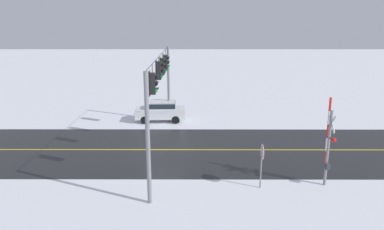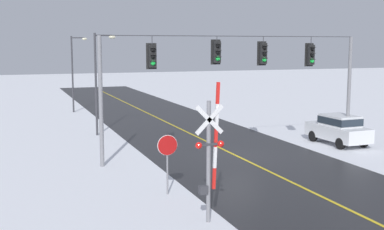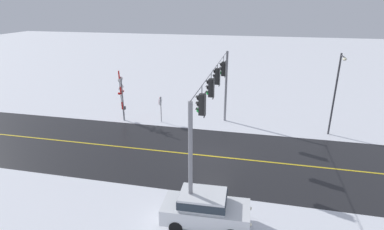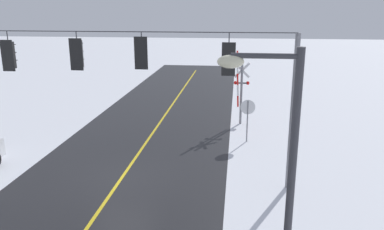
{
  "view_description": "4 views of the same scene",
  "coord_description": "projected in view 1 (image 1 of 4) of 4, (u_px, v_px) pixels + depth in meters",
  "views": [
    {
      "loc": [
        -22.2,
        -2.02,
        8.37
      ],
      "look_at": [
        -3.39,
        -1.97,
        3.3
      ],
      "focal_mm": 33.54,
      "sensor_mm": 36.0,
      "label": 1
    },
    {
      "loc": [
        -11.12,
        -23.75,
        5.77
      ],
      "look_at": [
        -2.96,
        -1.44,
        2.47
      ],
      "focal_mm": 47.53,
      "sensor_mm": 36.0,
      "label": 2
    },
    {
      "loc": [
        18.73,
        2.66,
        10.08
      ],
      "look_at": [
        -1.2,
        -1.74,
        2.49
      ],
      "focal_mm": 28.65,
      "sensor_mm": 36.0,
      "label": 3
    },
    {
      "loc": [
        -4.81,
        14.83,
        7.09
      ],
      "look_at": [
        -2.98,
        -0.69,
        2.75
      ],
      "focal_mm": 36.2,
      "sensor_mm": 36.0,
      "label": 4
    }
  ],
  "objects": [
    {
      "name": "ground_plane",
      "position": [
        162.0,
        150.0,
        23.62
      ],
      "size": [
        160.0,
        160.0,
        0.0
      ],
      "primitive_type": "plane",
      "color": "white"
    },
    {
      "name": "lane_centre_line",
      "position": [
        72.0,
        150.0,
        23.63
      ],
      "size": [
        0.14,
        72.0,
        0.01
      ],
      "primitive_type": "cube",
      "color": "gold",
      "rests_on": "ground"
    },
    {
      "name": "road_asphalt",
      "position": [
        72.0,
        150.0,
        23.63
      ],
      "size": [
        9.0,
        80.0,
        0.01
      ],
      "primitive_type": "cube",
      "color": "black",
      "rests_on": "ground"
    },
    {
      "name": "parked_car_white",
      "position": [
        161.0,
        110.0,
        30.02
      ],
      "size": [
        1.94,
        4.25,
        1.74
      ],
      "color": "white",
      "rests_on": "ground"
    },
    {
      "name": "stop_sign",
      "position": [
        262.0,
        156.0,
        17.9
      ],
      "size": [
        0.8,
        0.09,
        2.35
      ],
      "color": "gray",
      "rests_on": "ground"
    },
    {
      "name": "railroad_crossing",
      "position": [
        329.0,
        143.0,
        18.1
      ],
      "size": [
        0.98,
        0.31,
        4.59
      ],
      "color": "gray",
      "rests_on": "ground"
    },
    {
      "name": "signal_span",
      "position": [
        161.0,
        84.0,
        22.52
      ],
      "size": [
        14.2,
        0.47,
        6.22
      ],
      "color": "gray",
      "rests_on": "ground"
    }
  ]
}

